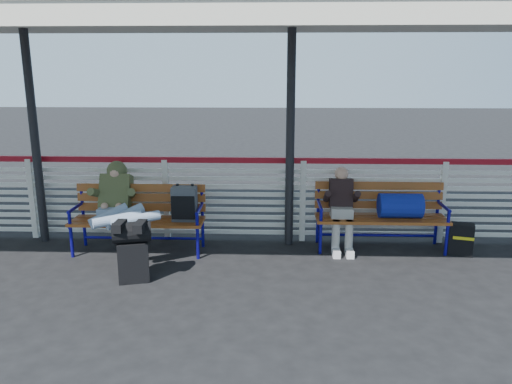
{
  "coord_description": "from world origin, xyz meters",
  "views": [
    {
      "loc": [
        1.59,
        -5.13,
        2.43
      ],
      "look_at": [
        1.35,
        1.0,
        0.95
      ],
      "focal_mm": 35.0,
      "sensor_mm": 36.0,
      "label": 1
    }
  ],
  "objects_px": {
    "bench_right": "(390,208)",
    "suitcase_side": "(461,239)",
    "luggage_stack": "(133,249)",
    "traveler_man": "(120,211)",
    "bench_left": "(153,210)",
    "companion_person": "(341,208)"
  },
  "relations": [
    {
      "from": "bench_right",
      "to": "suitcase_side",
      "type": "relative_size",
      "value": 4.08
    },
    {
      "from": "luggage_stack",
      "to": "traveler_man",
      "type": "relative_size",
      "value": 0.45
    },
    {
      "from": "traveler_man",
      "to": "luggage_stack",
      "type": "bearing_deg",
      "value": -63.3
    },
    {
      "from": "bench_left",
      "to": "suitcase_side",
      "type": "distance_m",
      "value": 4.2
    },
    {
      "from": "luggage_stack",
      "to": "bench_left",
      "type": "height_order",
      "value": "bench_left"
    },
    {
      "from": "suitcase_side",
      "to": "bench_right",
      "type": "bearing_deg",
      "value": -177.05
    },
    {
      "from": "luggage_stack",
      "to": "companion_person",
      "type": "relative_size",
      "value": 0.64
    },
    {
      "from": "traveler_man",
      "to": "companion_person",
      "type": "xyz_separation_m",
      "value": [
        2.94,
        0.53,
        -0.07
      ]
    },
    {
      "from": "traveler_man",
      "to": "suitcase_side",
      "type": "relative_size",
      "value": 3.71
    },
    {
      "from": "suitcase_side",
      "to": "bench_left",
      "type": "bearing_deg",
      "value": -163.55
    },
    {
      "from": "bench_left",
      "to": "bench_right",
      "type": "xyz_separation_m",
      "value": [
        3.26,
        0.23,
        -0.0
      ]
    },
    {
      "from": "bench_left",
      "to": "bench_right",
      "type": "relative_size",
      "value": 1.0
    },
    {
      "from": "traveler_man",
      "to": "companion_person",
      "type": "height_order",
      "value": "traveler_man"
    },
    {
      "from": "bench_right",
      "to": "companion_person",
      "type": "bearing_deg",
      "value": -176.82
    },
    {
      "from": "luggage_stack",
      "to": "traveler_man",
      "type": "height_order",
      "value": "traveler_man"
    },
    {
      "from": "companion_person",
      "to": "luggage_stack",
      "type": "bearing_deg",
      "value": -154.82
    },
    {
      "from": "bench_right",
      "to": "traveler_man",
      "type": "relative_size",
      "value": 1.1
    },
    {
      "from": "suitcase_side",
      "to": "companion_person",
      "type": "bearing_deg",
      "value": -170.16
    },
    {
      "from": "traveler_man",
      "to": "suitcase_side",
      "type": "xyz_separation_m",
      "value": [
        4.54,
        0.35,
        -0.45
      ]
    },
    {
      "from": "bench_left",
      "to": "traveler_man",
      "type": "relative_size",
      "value": 1.1
    },
    {
      "from": "bench_right",
      "to": "traveler_man",
      "type": "xyz_separation_m",
      "value": [
        -3.61,
        -0.57,
        0.08
      ]
    },
    {
      "from": "companion_person",
      "to": "suitcase_side",
      "type": "xyz_separation_m",
      "value": [
        1.6,
        -0.18,
        -0.38
      ]
    }
  ]
}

